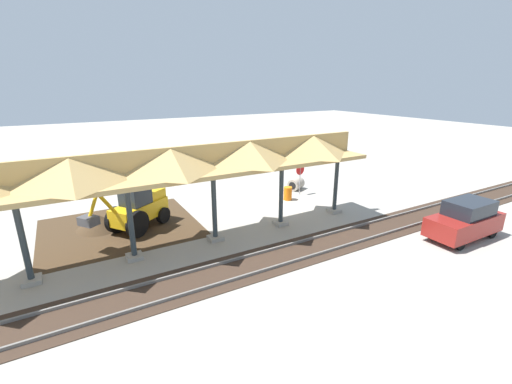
% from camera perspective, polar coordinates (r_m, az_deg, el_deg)
% --- Properties ---
extents(ground_plane, '(120.00, 120.00, 0.00)m').
position_cam_1_polar(ground_plane, '(23.13, 2.32, -1.45)').
color(ground_plane, '#9E998E').
extents(dirt_work_zone, '(8.01, 7.00, 0.01)m').
position_cam_1_polar(dirt_work_zone, '(20.27, -21.63, -5.56)').
color(dirt_work_zone, '#42301E').
rests_on(dirt_work_zone, ground).
extents(platform_canopy, '(24.88, 3.20, 4.90)m').
position_cam_1_polar(platform_canopy, '(15.24, -21.11, 3.64)').
color(platform_canopy, '#9E998E').
rests_on(platform_canopy, ground).
extents(rail_tracks, '(60.00, 2.58, 0.15)m').
position_cam_1_polar(rail_tracks, '(18.05, 14.19, -7.59)').
color(rail_tracks, slate).
rests_on(rail_tracks, ground).
extents(stop_sign, '(0.76, 0.14, 2.20)m').
position_cam_1_polar(stop_sign, '(24.19, 7.36, 3.17)').
color(stop_sign, gray).
rests_on(stop_sign, ground).
extents(backhoe, '(4.78, 3.89, 2.82)m').
position_cam_1_polar(backhoe, '(19.39, -19.18, -2.30)').
color(backhoe, '#EAB214').
rests_on(backhoe, ground).
extents(dirt_mound, '(4.73, 4.73, 1.53)m').
position_cam_1_polar(dirt_mound, '(20.67, -24.61, -5.51)').
color(dirt_mound, '#42301E').
rests_on(dirt_mound, ground).
extents(concrete_pipe, '(1.42, 1.29, 0.87)m').
position_cam_1_polar(concrete_pipe, '(25.57, 6.67, 1.34)').
color(concrete_pipe, '#9E9384').
rests_on(concrete_pipe, ground).
extents(distant_parked_car, '(4.21, 1.78, 1.98)m').
position_cam_1_polar(distant_parked_car, '(20.30, 31.50, -3.98)').
color(distant_parked_car, maroon).
rests_on(distant_parked_car, ground).
extents(traffic_barrel, '(0.56, 0.56, 0.90)m').
position_cam_1_polar(traffic_barrel, '(23.25, 5.32, -0.24)').
color(traffic_barrel, orange).
rests_on(traffic_barrel, ground).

